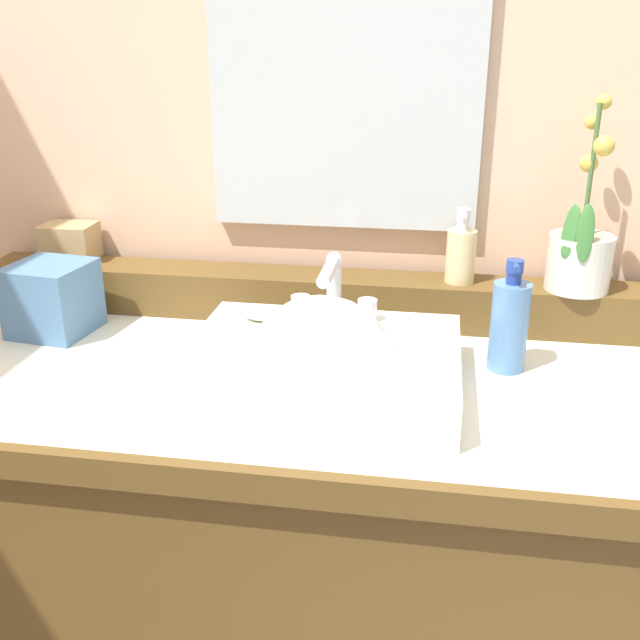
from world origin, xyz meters
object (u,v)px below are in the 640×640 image
at_px(soap_bar, 263,313).
at_px(trinket_box, 70,242).
at_px(lotion_bottle, 509,324).
at_px(sink_basin, 322,368).
at_px(potted_plant, 581,251).
at_px(tissue_box, 52,298).
at_px(soap_dispenser, 461,253).

bearing_deg(soap_bar, trinket_box, 153.44).
height_order(soap_bar, trinket_box, trinket_box).
relative_size(trinket_box, lotion_bottle, 0.55).
height_order(sink_basin, potted_plant, potted_plant).
bearing_deg(soap_bar, potted_plant, 20.17).
distance_m(sink_basin, tissue_box, 0.54).
height_order(potted_plant, lotion_bottle, potted_plant).
distance_m(potted_plant, lotion_bottle, 0.22).
height_order(soap_bar, lotion_bottle, lotion_bottle).
xyz_separation_m(soap_bar, soap_dispenser, (0.32, 0.20, 0.06)).
bearing_deg(soap_bar, soap_dispenser, 32.54).
bearing_deg(soap_bar, lotion_bottle, 3.62).
bearing_deg(trinket_box, potted_plant, -4.16).
bearing_deg(sink_basin, trinket_box, 150.08).
bearing_deg(tissue_box, sink_basin, -16.62).
height_order(trinket_box, lotion_bottle, lotion_bottle).
xyz_separation_m(potted_plant, tissue_box, (-0.92, -0.14, -0.09)).
relative_size(potted_plant, lotion_bottle, 1.81).
bearing_deg(lotion_bottle, sink_basin, -156.31).
distance_m(soap_bar, tissue_box, 0.41).
xyz_separation_m(lotion_bottle, tissue_box, (-0.79, 0.03, -0.01)).
bearing_deg(trinket_box, sink_basin, -32.16).
bearing_deg(sink_basin, soap_dispenser, 55.82).
distance_m(soap_bar, trinket_box, 0.50).
bearing_deg(sink_basin, tissue_box, 163.38).
bearing_deg(lotion_bottle, tissue_box, 177.83).
height_order(potted_plant, trinket_box, potted_plant).
height_order(sink_basin, soap_dispenser, soap_dispenser).
bearing_deg(soap_dispenser, lotion_bottle, -66.46).
distance_m(sink_basin, lotion_bottle, 0.31).
xyz_separation_m(potted_plant, lotion_bottle, (-0.12, -0.17, -0.08)).
distance_m(potted_plant, soap_dispenser, 0.20).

